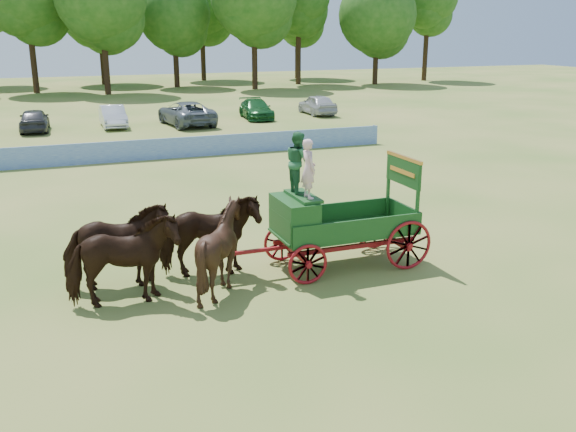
{
  "coord_description": "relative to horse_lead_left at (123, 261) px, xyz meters",
  "views": [
    {
      "loc": [
        -6.02,
        -14.3,
        6.43
      ],
      "look_at": [
        0.28,
        1.94,
        1.3
      ],
      "focal_mm": 40.0,
      "sensor_mm": 36.0,
      "label": 1
    }
  ],
  "objects": [
    {
      "name": "horse_wheel_right",
      "position": [
        2.4,
        1.1,
        0.0
      ],
      "size": [
        2.81,
        1.6,
        2.25
      ],
      "primitive_type": "imported",
      "rotation": [
        0.0,
        0.0,
        1.42
      ],
      "color": "black",
      "rests_on": "ground"
    },
    {
      "name": "horse_lead_right",
      "position": [
        0.0,
        1.1,
        0.0
      ],
      "size": [
        2.75,
        1.43,
        2.25
      ],
      "primitive_type": "imported",
      "rotation": [
        0.0,
        0.0,
        1.49
      ],
      "color": "black",
      "rests_on": "ground"
    },
    {
      "name": "ground",
      "position": [
        4.52,
        -0.39,
        -1.12
      ],
      "size": [
        160.0,
        160.0,
        0.0
      ],
      "primitive_type": "plane",
      "color": "#9B8A46",
      "rests_on": "ground"
    },
    {
      "name": "sponsor_banner",
      "position": [
        3.52,
        17.61,
        -0.6
      ],
      "size": [
        26.0,
        0.08,
        1.05
      ],
      "primitive_type": "cube",
      "color": "#2047AD",
      "rests_on": "ground"
    },
    {
      "name": "horse_wheel_left",
      "position": [
        2.4,
        0.0,
        0.0
      ],
      "size": [
        2.35,
        2.17,
        2.25
      ],
      "primitive_type": "imported",
      "rotation": [
        0.0,
        0.0,
        1.76
      ],
      "color": "black",
      "rests_on": "ground"
    },
    {
      "name": "parked_cars",
      "position": [
        -0.92,
        29.57,
        -0.36
      ],
      "size": [
        41.98,
        7.24,
        1.62
      ],
      "color": "silver",
      "rests_on": "ground"
    },
    {
      "name": "farm_dray",
      "position": [
        5.35,
        0.59,
        0.56
      ],
      "size": [
        5.99,
        2.0,
        3.79
      ],
      "color": "maroon",
      "rests_on": "ground"
    },
    {
      "name": "horse_lead_left",
      "position": [
        0.0,
        0.0,
        0.0
      ],
      "size": [
        2.7,
        1.3,
        2.25
      ],
      "primitive_type": "imported",
      "rotation": [
        0.0,
        0.0,
        1.54
      ],
      "color": "black",
      "rests_on": "ground"
    }
  ]
}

